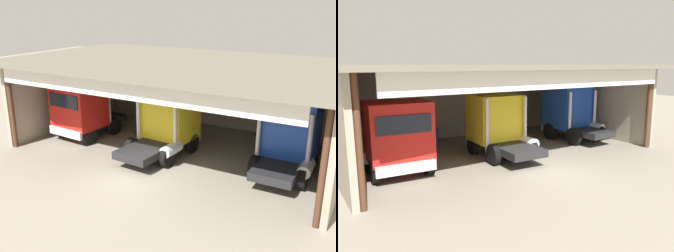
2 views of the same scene
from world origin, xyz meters
The scene contains 7 objects.
ground_plane centered at (0.00, 0.00, 0.00)m, with size 80.00×80.00×0.00m, color gray.
workshop_shed centered at (0.00, 5.29, 3.38)m, with size 16.53×10.23×4.71m.
truck_red_left_bay centered at (-5.64, 3.19, 1.70)m, with size 2.75×4.31×3.22m.
truck_yellow_center_left_bay centered at (-0.26, 3.54, 1.65)m, with size 2.69×4.82×3.16m.
truck_blue_right_bay centered at (5.66, 4.25, 1.82)m, with size 2.55×4.37×3.46m.
oil_drum centered at (-3.62, 8.30, 0.45)m, with size 0.58×0.58×0.90m, color gold.
tool_cart centered at (-2.38, 7.78, 0.50)m, with size 0.90×0.60×1.00m, color #1E59A5.
Camera 1 is at (9.11, -12.40, 7.39)m, focal length 40.88 mm.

